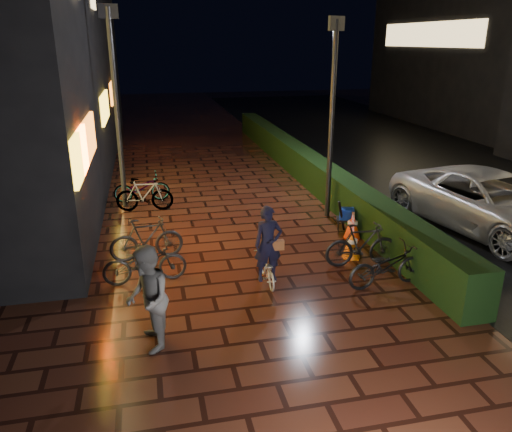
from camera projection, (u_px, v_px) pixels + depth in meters
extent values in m
plane|color=#381911|center=(269.00, 291.00, 9.91)|extent=(80.00, 80.00, 0.00)
cube|color=black|center=(499.00, 192.00, 16.34)|extent=(11.00, 60.00, 0.01)
cube|color=black|center=(305.00, 165.00, 17.78)|extent=(0.70, 20.00, 1.00)
imported|color=#5B5B5D|center=(148.00, 299.00, 7.82)|extent=(0.72, 0.89, 1.76)
imported|color=#A4A4A8|center=(490.00, 202.00, 12.85)|extent=(3.56, 5.87, 1.52)
cube|color=yellow|center=(80.00, 155.00, 9.73)|extent=(0.08, 2.00, 0.90)
cube|color=orange|center=(87.00, 140.00, 11.11)|extent=(0.08, 3.00, 0.90)
cube|color=yellow|center=(105.00, 107.00, 16.63)|extent=(0.08, 2.80, 0.90)
cube|color=orange|center=(112.00, 93.00, 21.24)|extent=(0.08, 2.20, 0.90)
cube|color=#FFD88C|center=(428.00, 34.00, 27.55)|extent=(0.06, 10.00, 1.30)
cylinder|color=black|center=(331.00, 124.00, 13.29)|extent=(0.18, 0.18, 5.21)
cube|color=black|center=(337.00, 23.00, 12.46)|extent=(0.49, 0.27, 0.35)
cylinder|color=black|center=(117.00, 113.00, 14.11)|extent=(0.18, 0.18, 5.55)
cube|color=black|center=(108.00, 11.00, 13.22)|extent=(0.54, 0.20, 0.37)
imported|color=silver|center=(267.00, 269.00, 10.18)|extent=(0.42, 1.17, 0.61)
imported|color=black|center=(268.00, 244.00, 9.90)|extent=(0.57, 0.38, 1.56)
cube|color=brown|center=(277.00, 245.00, 9.93)|extent=(0.27, 0.12, 0.20)
cone|color=orange|center=(352.00, 244.00, 11.36)|extent=(0.41, 0.41, 0.66)
cone|color=#FE400D|center=(353.00, 225.00, 12.49)|extent=(0.41, 0.41, 0.66)
cube|color=orange|center=(351.00, 256.00, 11.47)|extent=(0.47, 0.47, 0.03)
cube|color=red|center=(352.00, 237.00, 12.60)|extent=(0.47, 0.47, 0.03)
cube|color=red|center=(353.00, 223.00, 11.83)|extent=(0.63, 1.32, 0.07)
cube|color=black|center=(346.00, 219.00, 12.82)|extent=(0.60, 0.55, 0.04)
cylinder|color=black|center=(338.00, 228.00, 12.75)|extent=(0.03, 0.03, 0.34)
cylinder|color=black|center=(354.00, 229.00, 12.71)|extent=(0.03, 0.03, 0.34)
cylinder|color=black|center=(338.00, 224.00, 13.06)|extent=(0.03, 0.03, 0.34)
cylinder|color=black|center=(353.00, 224.00, 13.01)|extent=(0.03, 0.03, 0.34)
cube|color=#0D29AB|center=(347.00, 214.00, 12.77)|extent=(0.44, 0.41, 0.27)
cylinder|color=black|center=(341.00, 216.00, 12.66)|extent=(0.34, 0.28, 0.87)
imported|color=black|center=(142.00, 187.00, 15.30)|extent=(1.71, 0.64, 0.89)
imported|color=black|center=(146.00, 239.00, 11.21)|extent=(1.68, 0.63, 0.98)
imported|color=black|center=(145.00, 262.00, 10.14)|extent=(1.72, 0.70, 0.89)
imported|color=black|center=(145.00, 194.00, 14.43)|extent=(1.68, 0.62, 0.98)
imported|color=black|center=(362.00, 245.00, 10.89)|extent=(1.66, 0.55, 0.98)
imported|color=black|center=(387.00, 266.00, 9.99)|extent=(1.74, 0.77, 0.89)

